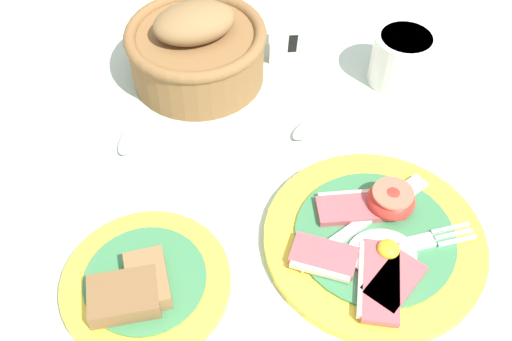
{
  "coord_description": "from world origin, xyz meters",
  "views": [
    {
      "loc": [
        -0.05,
        -0.32,
        0.54
      ],
      "look_at": [
        -0.02,
        0.12,
        0.02
      ],
      "focal_mm": 42.0,
      "sensor_mm": 36.0,
      "label": 1
    }
  ],
  "objects_px": {
    "bread_plate": "(144,284)",
    "breakfast_plate": "(375,238)",
    "teaspoon_near_cup": "(298,136)",
    "bread_basket": "(197,49)",
    "sugar_cup": "(402,57)",
    "number_card": "(292,39)",
    "teaspoon_by_saucer": "(124,151)"
  },
  "relations": [
    {
      "from": "teaspoon_by_saucer",
      "to": "teaspoon_near_cup",
      "type": "height_order",
      "value": "same"
    },
    {
      "from": "bread_plate",
      "to": "teaspoon_near_cup",
      "type": "distance_m",
      "value": 0.27
    },
    {
      "from": "bread_basket",
      "to": "breakfast_plate",
      "type": "bearing_deg",
      "value": -56.94
    },
    {
      "from": "bread_plate",
      "to": "bread_basket",
      "type": "relative_size",
      "value": 0.94
    },
    {
      "from": "teaspoon_near_cup",
      "to": "breakfast_plate",
      "type": "bearing_deg",
      "value": -106.29
    },
    {
      "from": "bread_plate",
      "to": "sugar_cup",
      "type": "xyz_separation_m",
      "value": [
        0.33,
        0.3,
        0.03
      ]
    },
    {
      "from": "breakfast_plate",
      "to": "sugar_cup",
      "type": "bearing_deg",
      "value": 72.27
    },
    {
      "from": "bread_basket",
      "to": "teaspoon_near_cup",
      "type": "xyz_separation_m",
      "value": [
        0.12,
        -0.13,
        -0.04
      ]
    },
    {
      "from": "bread_plate",
      "to": "bread_basket",
      "type": "xyz_separation_m",
      "value": [
        0.06,
        0.32,
        0.04
      ]
    },
    {
      "from": "breakfast_plate",
      "to": "sugar_cup",
      "type": "xyz_separation_m",
      "value": [
        0.08,
        0.26,
        0.03
      ]
    },
    {
      "from": "number_card",
      "to": "teaspoon_near_cup",
      "type": "distance_m",
      "value": 0.15
    },
    {
      "from": "teaspoon_near_cup",
      "to": "sugar_cup",
      "type": "bearing_deg",
      "value": -3.51
    },
    {
      "from": "bread_basket",
      "to": "teaspoon_near_cup",
      "type": "height_order",
      "value": "bread_basket"
    },
    {
      "from": "number_card",
      "to": "teaspoon_by_saucer",
      "type": "relative_size",
      "value": 0.39
    },
    {
      "from": "bread_plate",
      "to": "sugar_cup",
      "type": "bearing_deg",
      "value": 42.57
    },
    {
      "from": "teaspoon_by_saucer",
      "to": "bread_plate",
      "type": "bearing_deg",
      "value": -148.91
    },
    {
      "from": "bread_plate",
      "to": "breakfast_plate",
      "type": "bearing_deg",
      "value": 9.1
    },
    {
      "from": "sugar_cup",
      "to": "breakfast_plate",
      "type": "bearing_deg",
      "value": -107.73
    },
    {
      "from": "number_card",
      "to": "teaspoon_near_cup",
      "type": "height_order",
      "value": "number_card"
    },
    {
      "from": "number_card",
      "to": "breakfast_plate",
      "type": "bearing_deg",
      "value": -79.26
    },
    {
      "from": "breakfast_plate",
      "to": "teaspoon_near_cup",
      "type": "height_order",
      "value": "breakfast_plate"
    },
    {
      "from": "breakfast_plate",
      "to": "teaspoon_near_cup",
      "type": "relative_size",
      "value": 1.45
    },
    {
      "from": "bread_plate",
      "to": "number_card",
      "type": "bearing_deg",
      "value": 61.96
    },
    {
      "from": "breakfast_plate",
      "to": "number_card",
      "type": "height_order",
      "value": "number_card"
    },
    {
      "from": "bread_basket",
      "to": "number_card",
      "type": "xyz_separation_m",
      "value": [
        0.13,
        0.02,
        -0.01
      ]
    },
    {
      "from": "bread_plate",
      "to": "teaspoon_near_cup",
      "type": "height_order",
      "value": "bread_plate"
    },
    {
      "from": "teaspoon_by_saucer",
      "to": "number_card",
      "type": "bearing_deg",
      "value": -33.36
    },
    {
      "from": "sugar_cup",
      "to": "teaspoon_by_saucer",
      "type": "bearing_deg",
      "value": -162.88
    },
    {
      "from": "bread_plate",
      "to": "number_card",
      "type": "distance_m",
      "value": 0.39
    },
    {
      "from": "bread_plate",
      "to": "bread_basket",
      "type": "height_order",
      "value": "bread_basket"
    },
    {
      "from": "breakfast_plate",
      "to": "sugar_cup",
      "type": "distance_m",
      "value": 0.27
    },
    {
      "from": "bread_plate",
      "to": "teaspoon_by_saucer",
      "type": "bearing_deg",
      "value": 100.36
    }
  ]
}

